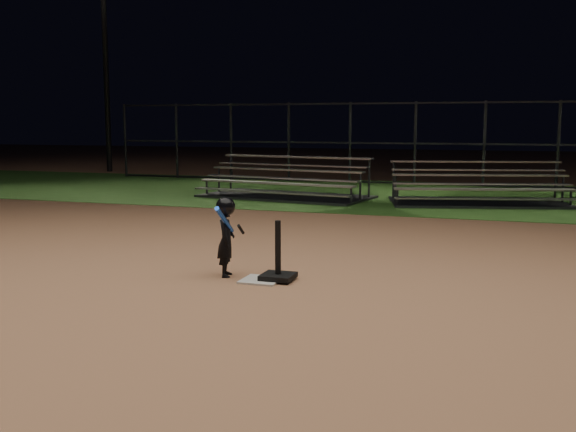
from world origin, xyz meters
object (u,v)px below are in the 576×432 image
(bleacher_right, at_px, (478,196))
(light_pole_left, at_px, (104,40))
(child_batter, at_px, (226,234))
(batting_tee, at_px, (278,269))
(home_plate, at_px, (261,280))
(bleacher_left, at_px, (285,190))

(bleacher_right, height_order, light_pole_left, light_pole_left)
(child_batter, distance_m, bleacher_right, 8.92)
(batting_tee, xyz_separation_m, light_pole_left, (-12.18, 14.86, 4.80))
(home_plate, relative_size, bleacher_right, 0.10)
(home_plate, bearing_deg, light_pole_left, 128.77)
(home_plate, bearing_deg, bleacher_left, 106.95)
(batting_tee, xyz_separation_m, bleacher_right, (1.90, 8.56, 0.05))
(batting_tee, distance_m, child_batter, 0.78)
(batting_tee, xyz_separation_m, bleacher_left, (-2.75, 8.35, 0.06))
(child_batter, xyz_separation_m, bleacher_left, (-2.07, 8.33, -0.31))
(child_batter, bearing_deg, bleacher_left, -4.45)
(home_plate, xyz_separation_m, batting_tee, (0.18, 0.08, 0.14))
(batting_tee, relative_size, bleacher_right, 0.16)
(home_plate, height_order, bleacher_right, bleacher_right)
(batting_tee, bearing_deg, home_plate, -155.87)
(batting_tee, bearing_deg, bleacher_right, 77.50)
(bleacher_right, bearing_deg, child_batter, -121.17)
(home_plate, relative_size, batting_tee, 0.64)
(batting_tee, distance_m, bleacher_right, 8.77)
(child_batter, xyz_separation_m, bleacher_right, (2.58, 8.53, -0.32))
(child_batter, bearing_deg, batting_tee, -110.52)
(home_plate, height_order, batting_tee, batting_tee)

